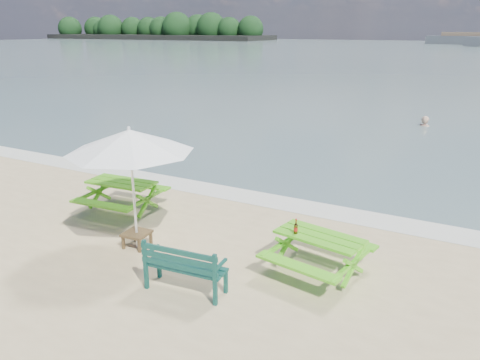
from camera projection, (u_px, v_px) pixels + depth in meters
The scene contains 10 objects.
sea at pixel (469, 53), 78.80m from camera, with size 300.00×300.00×0.00m, color slate.
foam_strip at pixel (255, 198), 11.58m from camera, with size 22.00×0.90×0.01m, color silver.
island_headland at pixel (154, 30), 173.58m from camera, with size 90.00×22.00×7.60m.
picnic_table_left at pixel (123, 197), 10.64m from camera, with size 1.67×1.82×0.73m.
picnic_table_right at pixel (319, 255), 7.97m from camera, with size 1.73×1.87×0.70m.
park_bench at pixel (186, 276), 7.45m from camera, with size 1.36×0.57×0.82m.
side_table at pixel (137, 239), 8.97m from camera, with size 0.50×0.50×0.30m.
patio_umbrella at pixel (130, 141), 8.38m from camera, with size 2.49×2.49×2.30m.
beer_bottle at pixel (296, 229), 7.89m from camera, with size 0.07×0.07×0.26m.
swimmer at pixel (423, 136), 20.35m from camera, with size 0.77×0.66×1.79m.
Camera 1 is at (4.84, -5.15, 4.02)m, focal length 35.00 mm.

